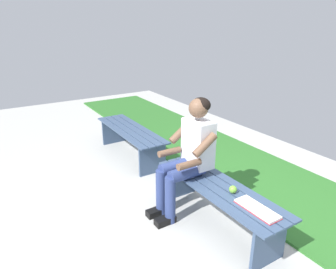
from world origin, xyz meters
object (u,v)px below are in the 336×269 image
at_px(bench_near, 218,196).
at_px(apple, 233,189).
at_px(book_open, 257,209).
at_px(bench_far, 131,136).
at_px(person_seated, 188,153).

distance_m(bench_near, apple, 0.22).
xyz_separation_m(apple, book_open, (-0.32, 0.02, -0.03)).
xyz_separation_m(bench_far, apple, (-2.16, -0.03, 0.15)).
relative_size(person_seated, book_open, 3.03).
relative_size(bench_near, apple, 20.97).
xyz_separation_m(bench_near, person_seated, (0.38, 0.10, 0.35)).
relative_size(bench_near, book_open, 3.77).
height_order(bench_near, apple, apple).
distance_m(person_seated, book_open, 0.90).
bearing_deg(apple, person_seated, 13.22).
bearing_deg(person_seated, book_open, -172.73).
relative_size(bench_near, person_seated, 1.24).
bearing_deg(bench_far, person_seated, 176.47).
bearing_deg(bench_far, bench_near, 180.00).
bearing_deg(person_seated, bench_far, -3.53).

